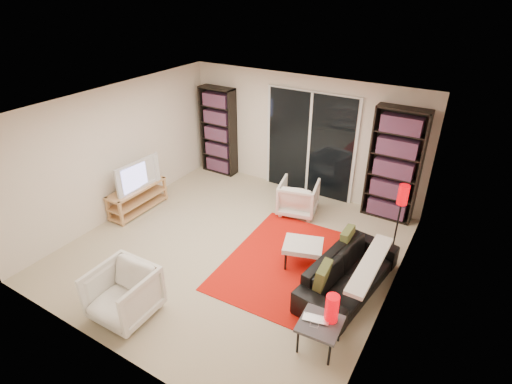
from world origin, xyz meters
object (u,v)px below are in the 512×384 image
(bookshelf_left, at_px, (218,131))
(floor_lamp, at_px, (402,203))
(tv_stand, at_px, (138,198))
(bookshelf_right, at_px, (394,166))
(sofa, at_px, (349,274))
(side_table, at_px, (320,325))
(armchair_front, at_px, (123,294))
(ottoman, at_px, (303,246))
(armchair_back, at_px, (298,197))

(bookshelf_left, bearing_deg, floor_lamp, -13.24)
(tv_stand, bearing_deg, bookshelf_left, 81.84)
(bookshelf_right, xyz_separation_m, sofa, (0.06, -2.30, -0.77))
(side_table, bearing_deg, armchair_front, -161.01)
(bookshelf_right, xyz_separation_m, floor_lamp, (0.39, -1.00, -0.15))
(sofa, bearing_deg, ottoman, 86.59)
(bookshelf_right, height_order, floor_lamp, bookshelf_right)
(armchair_back, relative_size, armchair_front, 0.91)
(armchair_front, xyz_separation_m, side_table, (2.42, 0.83, -0.00))
(bookshelf_left, xyz_separation_m, floor_lamp, (4.24, -1.00, -0.08))
(bookshelf_left, distance_m, armchair_front, 4.62)
(tv_stand, bearing_deg, bookshelf_right, 28.33)
(sofa, relative_size, ottoman, 2.64)
(bookshelf_left, relative_size, armchair_front, 2.48)
(armchair_back, relative_size, ottoman, 1.00)
(armchair_back, distance_m, side_table, 3.17)
(tv_stand, xyz_separation_m, sofa, (4.24, -0.05, 0.01))
(armchair_back, bearing_deg, floor_lamp, 159.08)
(sofa, distance_m, armchair_front, 3.11)
(sofa, xyz_separation_m, armchair_front, (-2.37, -2.01, 0.08))
(bookshelf_left, distance_m, ottoman, 3.83)
(bookshelf_left, distance_m, sofa, 4.59)
(sofa, relative_size, floor_lamp, 1.57)
(ottoman, bearing_deg, sofa, -11.39)
(sofa, relative_size, armchair_front, 2.40)
(armchair_back, xyz_separation_m, floor_lamp, (1.88, -0.26, 0.57))
(bookshelf_right, relative_size, sofa, 1.11)
(tv_stand, xyz_separation_m, ottoman, (3.43, 0.11, 0.08))
(bookshelf_right, height_order, sofa, bookshelf_right)
(armchair_back, bearing_deg, armchair_front, 64.02)
(armchair_front, bearing_deg, bookshelf_right, 60.66)
(bookshelf_right, bearing_deg, floor_lamp, -68.79)
(ottoman, bearing_deg, bookshelf_left, 145.53)
(floor_lamp, bearing_deg, armchair_front, -129.13)
(floor_lamp, bearing_deg, sofa, -103.96)
(tv_stand, relative_size, armchair_back, 1.72)
(tv_stand, height_order, sofa, sofa)
(sofa, height_order, side_table, sofa)
(ottoman, bearing_deg, armchair_back, 118.32)
(bookshelf_right, distance_m, armchair_back, 1.82)
(armchair_back, height_order, ottoman, armchair_back)
(sofa, height_order, armchair_back, armchair_back)
(tv_stand, distance_m, sofa, 4.24)
(armchair_back, height_order, side_table, armchair_back)
(armchair_front, bearing_deg, floor_lamp, 49.71)
(tv_stand, height_order, armchair_back, armchair_back)
(side_table, bearing_deg, armchair_back, 120.34)
(tv_stand, distance_m, armchair_back, 3.08)
(bookshelf_left, height_order, floor_lamp, bookshelf_left)
(tv_stand, height_order, armchair_front, armchair_front)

